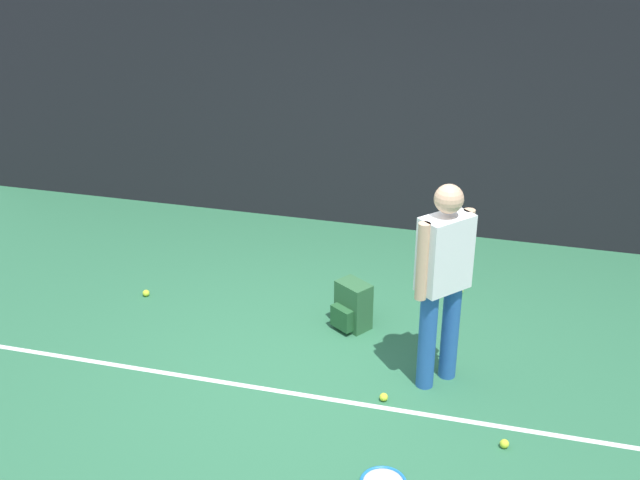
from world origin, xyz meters
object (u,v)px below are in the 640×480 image
tennis_player (443,275)px  tennis_ball_mid_court (146,293)px  tennis_ball_by_fence (504,444)px  tennis_ball_far_left (384,397)px  tennis_ball_near_player (460,291)px  backpack (352,306)px

tennis_player → tennis_ball_mid_court: bearing=118.2°
tennis_ball_mid_court → tennis_ball_by_fence: bearing=-21.5°
tennis_player → tennis_ball_far_left: (-0.36, -0.38, -0.93)m
tennis_ball_by_fence → tennis_ball_far_left: same height
tennis_player → tennis_ball_near_player: 1.76m
tennis_ball_mid_court → tennis_player: bearing=-13.0°
tennis_ball_far_left → tennis_ball_mid_court: bearing=157.5°
tennis_ball_by_fence → tennis_ball_far_left: bearing=161.0°
backpack → tennis_ball_near_player: backpack is taller
tennis_ball_near_player → tennis_ball_by_fence: size_ratio=1.00×
tennis_player → tennis_ball_mid_court: 3.10m
tennis_ball_near_player → tennis_ball_far_left: (-0.40, -1.86, 0.00)m
tennis_ball_near_player → tennis_ball_mid_court: (-2.92, -0.82, 0.00)m
tennis_ball_mid_court → tennis_ball_near_player: bearing=15.6°
backpack → tennis_ball_near_player: bearing=78.5°
tennis_ball_by_fence → tennis_ball_mid_court: (-3.46, 1.37, 0.00)m
tennis_player → backpack: tennis_player is taller
tennis_ball_by_fence → tennis_ball_far_left: size_ratio=1.00×
tennis_ball_near_player → tennis_ball_by_fence: bearing=-76.1°
backpack → tennis_player: bearing=-2.6°
tennis_ball_near_player → tennis_ball_mid_court: 3.04m
backpack → tennis_ball_far_left: 1.13m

